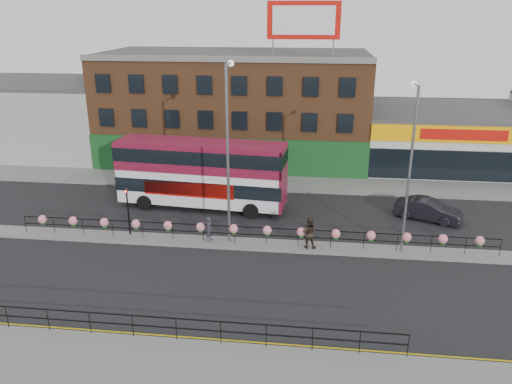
# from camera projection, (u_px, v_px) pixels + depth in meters

# --- Properties ---
(ground) EXTENTS (120.00, 120.00, 0.00)m
(ground) POSITION_uv_depth(u_px,v_px,m) (250.00, 245.00, 31.49)
(ground) COLOR black
(ground) RESTS_ON ground
(south_pavement) EXTENTS (60.00, 4.00, 0.15)m
(south_pavement) POSITION_uv_depth(u_px,v_px,m) (213.00, 373.00, 20.27)
(south_pavement) COLOR slate
(south_pavement) RESTS_ON ground
(north_pavement) EXTENTS (60.00, 4.00, 0.15)m
(north_pavement) POSITION_uv_depth(u_px,v_px,m) (268.00, 183.00, 42.66)
(north_pavement) COLOR slate
(north_pavement) RESTS_ON ground
(median) EXTENTS (60.00, 1.60, 0.15)m
(median) POSITION_uv_depth(u_px,v_px,m) (250.00, 244.00, 31.46)
(median) COLOR slate
(median) RESTS_ON ground
(yellow_line_inner) EXTENTS (60.00, 0.10, 0.01)m
(yellow_line_inner) POSITION_uv_depth(u_px,v_px,m) (223.00, 340.00, 22.44)
(yellow_line_inner) COLOR gold
(yellow_line_inner) RESTS_ON ground
(yellow_line_outer) EXTENTS (60.00, 0.10, 0.01)m
(yellow_line_outer) POSITION_uv_depth(u_px,v_px,m) (222.00, 342.00, 22.27)
(yellow_line_outer) COLOR gold
(yellow_line_outer) RESTS_ON ground
(brick_building) EXTENTS (25.00, 12.21, 10.30)m
(brick_building) POSITION_uv_depth(u_px,v_px,m) (236.00, 106.00, 48.79)
(brick_building) COLOR brown
(brick_building) RESTS_ON ground
(supermarket) EXTENTS (15.00, 12.25, 5.30)m
(supermarket) POSITION_uv_depth(u_px,v_px,m) (444.00, 137.00, 47.37)
(supermarket) COLOR silver
(supermarket) RESTS_ON ground
(warehouse_west) EXTENTS (15.50, 12.00, 7.30)m
(warehouse_west) POSITION_uv_depth(u_px,v_px,m) (43.00, 116.00, 51.58)
(warehouse_west) COLOR #9B9A96
(warehouse_west) RESTS_ON ground
(billboard) EXTENTS (6.00, 0.29, 4.40)m
(billboard) POSITION_uv_depth(u_px,v_px,m) (304.00, 20.00, 40.67)
(billboard) COLOR red
(billboard) RESTS_ON brick_building
(median_railing) EXTENTS (30.04, 0.56, 1.23)m
(median_railing) POSITION_uv_depth(u_px,v_px,m) (250.00, 230.00, 31.13)
(median_railing) COLOR black
(median_railing) RESTS_ON median
(south_railing) EXTENTS (20.04, 0.05, 1.12)m
(south_railing) POSITION_uv_depth(u_px,v_px,m) (176.00, 324.00, 21.96)
(south_railing) COLOR black
(south_railing) RESTS_ON south_pavement
(double_decker_bus) EXTENTS (12.65, 3.97, 5.04)m
(double_decker_bus) POSITION_uv_depth(u_px,v_px,m) (202.00, 168.00, 36.58)
(double_decker_bus) COLOR white
(double_decker_bus) RESTS_ON ground
(car) EXTENTS (4.87, 5.70, 1.50)m
(car) POSITION_uv_depth(u_px,v_px,m) (428.00, 210.00, 35.11)
(car) COLOR black
(car) RESTS_ON ground
(pedestrian_a) EXTENTS (0.86, 0.80, 1.60)m
(pedestrian_a) POSITION_uv_depth(u_px,v_px,m) (210.00, 229.00, 31.52)
(pedestrian_a) COLOR #2B2B36
(pedestrian_a) RESTS_ON median
(pedestrian_b) EXTENTS (1.07, 0.88, 1.98)m
(pedestrian_b) POSITION_uv_depth(u_px,v_px,m) (309.00, 233.00, 30.56)
(pedestrian_b) COLOR black
(pedestrian_b) RESTS_ON median
(lamp_column_west) EXTENTS (0.40, 1.94, 11.05)m
(lamp_column_west) POSITION_uv_depth(u_px,v_px,m) (228.00, 140.00, 29.76)
(lamp_column_west) COLOR slate
(lamp_column_west) RESTS_ON median
(lamp_column_east) EXTENTS (0.36, 1.76, 10.03)m
(lamp_column_east) POSITION_uv_depth(u_px,v_px,m) (410.00, 156.00, 28.64)
(lamp_column_east) COLOR slate
(lamp_column_east) RESTS_ON median
(traffic_light_median) EXTENTS (0.15, 0.28, 3.65)m
(traffic_light_median) POSITION_uv_depth(u_px,v_px,m) (127.00, 201.00, 31.90)
(traffic_light_median) COLOR black
(traffic_light_median) RESTS_ON median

